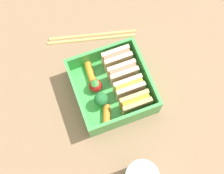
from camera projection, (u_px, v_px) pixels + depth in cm
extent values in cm
cube|color=#8D6E4F|center=(112.00, 93.00, 66.46)|extent=(120.00, 120.00, 2.00)
cube|color=green|center=(112.00, 90.00, 64.95)|extent=(15.29, 14.94, 1.20)
cube|color=green|center=(145.00, 74.00, 63.02)|extent=(15.29, 0.60, 4.69)
cube|color=green|center=(78.00, 98.00, 61.33)|extent=(15.29, 0.60, 4.69)
cube|color=green|center=(100.00, 54.00, 64.49)|extent=(0.60, 13.74, 4.69)
cube|color=green|center=(125.00, 119.00, 59.86)|extent=(0.60, 13.74, 4.69)
cube|color=beige|center=(115.00, 56.00, 64.29)|extent=(0.85, 5.91, 4.90)
cube|color=#D87259|center=(117.00, 59.00, 64.02)|extent=(0.85, 5.44, 4.51)
cube|color=beige|center=(118.00, 63.00, 63.75)|extent=(0.85, 5.91, 4.90)
cube|color=beige|center=(121.00, 70.00, 63.22)|extent=(0.85, 5.91, 4.90)
cube|color=#D87259|center=(123.00, 73.00, 62.96)|extent=(0.85, 5.44, 4.51)
cube|color=beige|center=(124.00, 77.00, 62.69)|extent=(0.85, 5.91, 4.90)
cube|color=beige|center=(127.00, 84.00, 62.16)|extent=(0.85, 5.91, 4.90)
cube|color=yellow|center=(129.00, 88.00, 61.89)|extent=(0.85, 5.44, 4.51)
cube|color=beige|center=(130.00, 92.00, 61.63)|extent=(0.85, 5.91, 4.90)
cube|color=tan|center=(134.00, 99.00, 61.10)|extent=(0.85, 5.91, 4.90)
cube|color=orange|center=(135.00, 103.00, 60.83)|extent=(0.85, 5.44, 4.51)
cube|color=tan|center=(137.00, 107.00, 60.56)|extent=(0.85, 5.91, 4.90)
cylinder|color=orange|center=(90.00, 71.00, 64.94)|extent=(4.88, 1.73, 1.48)
sphere|color=red|center=(95.00, 86.00, 63.21)|extent=(2.71, 2.71, 2.71)
cone|color=#419541|center=(95.00, 83.00, 61.66)|extent=(1.62, 1.62, 0.60)
cylinder|color=#97CD5C|center=(101.00, 102.00, 62.71)|extent=(1.18, 1.18, 1.48)
sphere|color=#256E33|center=(101.00, 99.00, 61.09)|extent=(2.80, 2.80, 2.80)
cylinder|color=orange|center=(107.00, 116.00, 61.72)|extent=(4.61, 2.91, 1.50)
cylinder|color=tan|center=(93.00, 34.00, 69.68)|extent=(5.49, 19.27, 0.70)
cylinder|color=tan|center=(93.00, 38.00, 69.38)|extent=(5.49, 19.27, 0.70)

